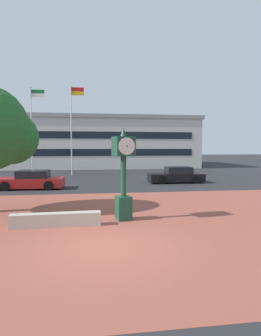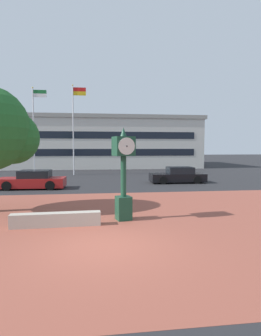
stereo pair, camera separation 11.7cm
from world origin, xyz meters
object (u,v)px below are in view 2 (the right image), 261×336
(car_street_far, at_px, (33,180))
(flagpole_secondary, at_px, (74,124))
(street_clock, at_px, (123,170))
(car_street_near, at_px, (178,176))
(flagpole_primary, at_px, (35,126))
(civic_building, at_px, (96,143))

(car_street_far, relative_size, flagpole_secondary, 0.50)
(street_clock, distance_m, car_street_far, 10.78)
(car_street_near, bearing_deg, flagpole_secondary, 49.44)
(flagpole_primary, bearing_deg, car_street_far, -80.10)
(flagpole_primary, relative_size, civic_building, 0.30)
(street_clock, bearing_deg, civic_building, 78.67)
(car_street_near, relative_size, flagpole_secondary, 0.48)
(street_clock, distance_m, flagpole_primary, 20.33)
(street_clock, distance_m, flagpole_secondary, 19.35)
(car_street_far, bearing_deg, civic_building, -8.23)
(street_clock, xyz_separation_m, car_street_near, (5.61, 11.14, -1.40))
(flagpole_secondary, bearing_deg, car_street_far, -103.34)
(car_street_far, xyz_separation_m, civic_building, (4.54, 24.30, 3.02))
(street_clock, bearing_deg, car_street_near, 50.51)
(flagpole_primary, height_order, flagpole_secondary, flagpole_secondary)
(car_street_near, distance_m, flagpole_primary, 15.46)
(car_street_far, height_order, flagpole_secondary, flagpole_secondary)
(car_street_near, xyz_separation_m, flagpole_primary, (-12.66, 7.67, 4.47))
(street_clock, height_order, flagpole_secondary, flagpole_secondary)
(car_street_near, xyz_separation_m, car_street_far, (-10.99, -1.90, 0.00))
(street_clock, relative_size, car_street_far, 0.79)
(car_street_far, bearing_deg, flagpole_secondary, -10.99)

